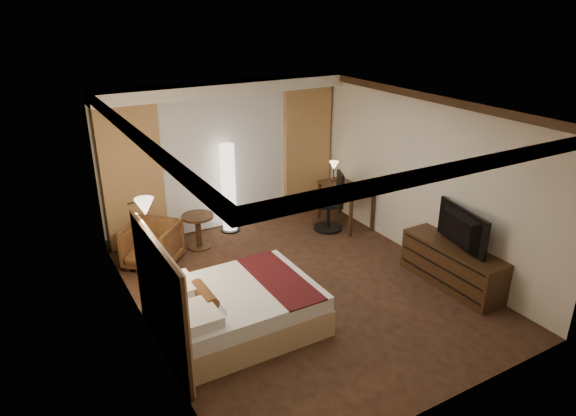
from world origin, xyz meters
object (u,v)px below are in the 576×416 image
office_chair (329,201)px  side_table (199,231)px  floor_lamp (229,188)px  dresser (452,265)px  desk (345,205)px  bed (239,309)px  armchair (152,243)px  television (456,227)px

office_chair → side_table: bearing=-168.8°
floor_lamp → dresser: floor_lamp is taller
desk → bed: bearing=-147.0°
armchair → dresser: 4.66m
armchair → office_chair: 3.24m
floor_lamp → armchair: bearing=-159.5°
office_chair → floor_lamp: bearing=174.6°
bed → desk: bearing=33.0°
office_chair → dresser: office_chair is taller
armchair → side_table: 0.90m
side_table → office_chair: size_ratio=0.55×
side_table → floor_lamp: size_ratio=0.36×
armchair → bed: bearing=-35.2°
desk → side_table: bearing=171.2°
office_chair → dresser: bearing=-57.1°
desk → office_chair: 0.46m
office_chair → desk: bearing=29.5°
desk → television: television is taller
floor_lamp → desk: 2.23m
side_table → office_chair: office_chair is taller
bed → office_chair: bearing=36.1°
side_table → desk: bearing=-8.8°
side_table → television: bearing=-47.6°
desk → office_chair: size_ratio=1.02×
bed → side_table: 2.51m
television → desk: bearing=12.2°
armchair → side_table: armchair is taller
side_table → dresser: dresser is taller
bed → dresser: 3.26m
side_table → television: size_ratio=0.55×
bed → dresser: (3.21, -0.58, 0.04)m
desk → floor_lamp: bearing=158.3°
bed → television: size_ratio=1.80×
armchair → side_table: bearing=57.5°
bed → desk: desk is taller
armchair → floor_lamp: bearing=63.3°
armchair → dresser: bearing=5.2°
dresser → television: size_ratio=1.52×
bed → side_table: side_table is taller
floor_lamp → bed: bearing=-111.7°
dresser → television: television is taller
armchair → television: size_ratio=0.73×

